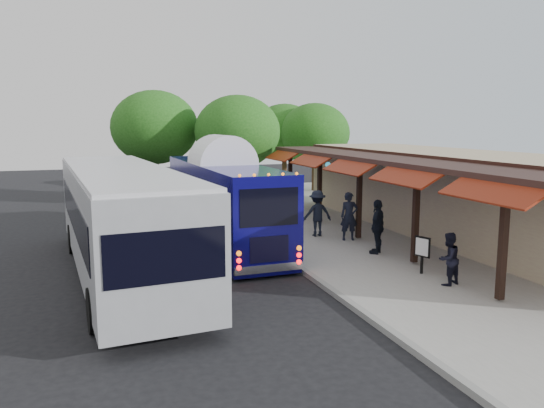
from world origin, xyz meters
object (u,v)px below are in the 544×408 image
object	(u,v)px
coach_bus	(223,198)
sign_board	(422,249)
ped_b	(448,259)
ped_d	(317,213)
ped_a	(349,216)
ped_c	(378,227)
city_bus	(121,217)

from	to	relation	value
coach_bus	sign_board	xyz separation A→B (m)	(4.80, -6.69, -0.91)
ped_b	ped_d	distance (m)	7.54
ped_a	ped_b	distance (m)	6.35
ped_c	city_bus	bearing A→B (deg)	-46.29
ped_b	ped_d	world-z (taller)	ped_d
ped_b	ped_d	xyz separation A→B (m)	(-0.94, 7.48, 0.18)
ped_b	sign_board	size ratio (longest dim) A/B	1.31
ped_c	ped_d	xyz separation A→B (m)	(-0.88, 3.46, -0.03)
sign_board	coach_bus	bearing A→B (deg)	105.10
ped_c	ped_d	world-z (taller)	ped_c
city_bus	ped_c	xyz separation A→B (m)	(8.85, -0.45, -0.77)
city_bus	ped_d	size ratio (longest dim) A/B	6.82
city_bus	ped_b	xyz separation A→B (m)	(8.91, -4.46, -0.98)
coach_bus	ped_d	size ratio (longest dim) A/B	5.71
ped_a	sign_board	bearing A→B (deg)	-76.95
city_bus	ped_b	distance (m)	10.01
coach_bus	ped_c	size ratio (longest dim) A/B	5.56
coach_bus	city_bus	size ratio (longest dim) A/B	0.84
city_bus	sign_board	world-z (taller)	city_bus
city_bus	ped_a	size ratio (longest dim) A/B	6.73
sign_board	city_bus	bearing A→B (deg)	139.37
city_bus	sign_board	distance (m)	9.48
ped_b	ped_c	size ratio (longest dim) A/B	0.79
ped_c	ped_d	bearing A→B (deg)	-119.09
ped_a	sign_board	xyz separation A→B (m)	(-0.02, -5.12, -0.17)
ped_d	ped_a	bearing A→B (deg)	132.22
city_bus	ped_b	bearing A→B (deg)	-31.99
city_bus	ped_c	distance (m)	8.90
coach_bus	ped_c	world-z (taller)	coach_bus
ped_a	ped_d	world-z (taller)	ped_a
ped_b	sign_board	bearing A→B (deg)	-105.36
city_bus	ped_c	bearing A→B (deg)	-8.28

